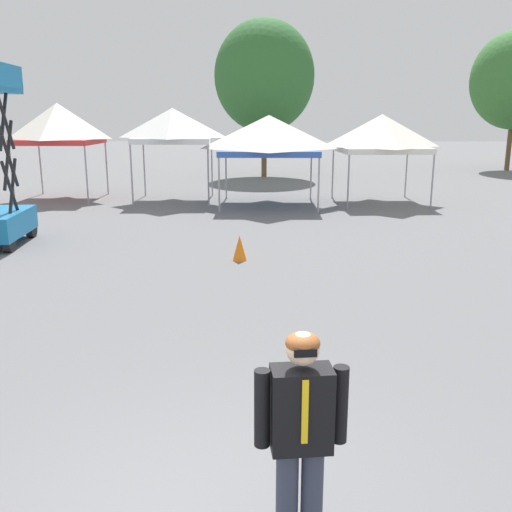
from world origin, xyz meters
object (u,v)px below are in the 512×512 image
Objects in this scene: canopy_tent_left_of_center at (173,126)px; traffic_cone_near_barrier at (240,248)px; person_foreground at (301,433)px; tree_behind_tents_center at (264,76)px; canopy_tent_center at (269,135)px; canopy_tent_far_right at (58,124)px; canopy_tent_behind_center at (382,133)px.

canopy_tent_left_of_center reaches higher than traffic_cone_near_barrier.
person_foreground is 0.22× the size of tree_behind_tents_center.
person_foreground is (3.74, -17.96, -1.78)m from canopy_tent_left_of_center.
traffic_cone_near_barrier is at bearing -91.51° from tree_behind_tents_center.
person_foreground is at bearing -89.48° from canopy_tent_center.
traffic_cone_near_barrier is at bearing -72.43° from canopy_tent_left_of_center.
tree_behind_tents_center is (3.38, 8.93, 2.34)m from canopy_tent_left_of_center.
traffic_cone_near_barrier is at bearing 95.42° from person_foreground.
tree_behind_tents_center is (7.83, 8.48, 2.28)m from canopy_tent_far_right.
tree_behind_tents_center is at bearing 91.17° from canopy_tent_center.
canopy_tent_left_of_center is 1.04× the size of canopy_tent_behind_center.
tree_behind_tents_center reaches higher than traffic_cone_near_barrier.
canopy_tent_behind_center is 5.75× the size of traffic_cone_near_barrier.
canopy_tent_left_of_center is at bearing 101.75° from person_foreground.
canopy_tent_left_of_center is 18.43m from person_foreground.
tree_behind_tents_center reaches higher than person_foreground.
traffic_cone_near_barrier is at bearing -52.57° from canopy_tent_far_right.
canopy_tent_center is 6.07× the size of traffic_cone_near_barrier.
tree_behind_tents_center is (-0.20, 9.95, 2.64)m from canopy_tent_center.
canopy_tent_center is 10.30m from tree_behind_tents_center.
canopy_tent_far_right is 8.18m from canopy_tent_center.
canopy_tent_behind_center is (4.13, 0.68, 0.04)m from canopy_tent_center.
traffic_cone_near_barrier is (-4.81, -8.83, -2.26)m from canopy_tent_behind_center.
person_foreground is at bearing -78.25° from canopy_tent_left_of_center.
canopy_tent_behind_center is 18.13m from person_foreground.
canopy_tent_center is at bearing -10.33° from canopy_tent_far_right.
person_foreground is 8.87m from traffic_cone_near_barrier.
canopy_tent_left_of_center is at bearing -5.68° from canopy_tent_far_right.
canopy_tent_far_right is 6.33× the size of traffic_cone_near_barrier.
canopy_tent_center is 1.96× the size of person_foreground.
person_foreground is 3.09× the size of traffic_cone_near_barrier.
canopy_tent_far_right is 1.06× the size of canopy_tent_left_of_center.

